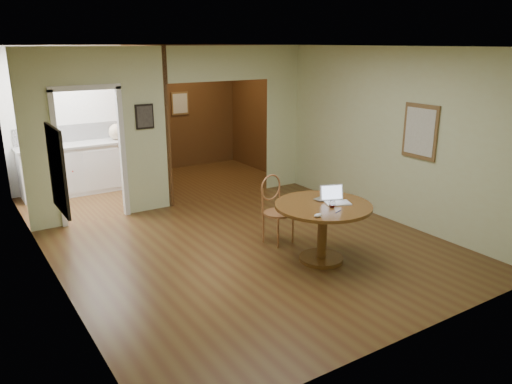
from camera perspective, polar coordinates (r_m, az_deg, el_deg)
floor at (r=6.87m, az=0.38°, el=-6.86°), size 5.00×5.00×0.00m
room_shell at (r=9.00m, az=-13.11°, el=6.97°), size 5.20×7.50×5.00m
dining_table at (r=6.47m, az=7.64°, el=-3.09°), size 1.24×1.24×0.78m
chair at (r=7.05m, az=2.22°, el=-1.53°), size 0.48×0.48×0.98m
open_laptop at (r=6.48m, az=8.99°, el=-0.65°), size 0.36×0.37×0.22m
closed_laptop at (r=6.58m, az=7.98°, el=-0.79°), size 0.32×0.25×0.02m
mouse at (r=5.92m, az=7.10°, el=-2.66°), size 0.11×0.07×0.04m
wine_glass at (r=6.28m, az=8.70°, el=-1.35°), size 0.08×0.08×0.09m
pen at (r=6.15m, az=9.38°, el=-2.21°), size 0.12×0.05×0.01m
kitchen_cabinet at (r=9.96m, az=-19.75°, el=2.54°), size 2.06×0.60×0.94m
grocery_bag at (r=10.04m, az=-15.65°, el=6.65°), size 0.37×0.33×0.31m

